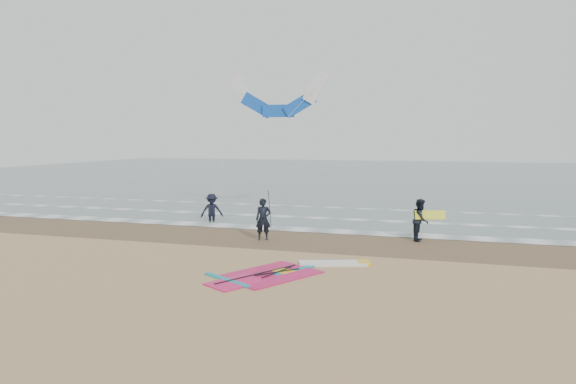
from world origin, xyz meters
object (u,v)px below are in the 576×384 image
(person_standing, at_px, (263,219))
(person_walking, at_px, (421,220))
(person_wading, at_px, (212,204))
(surf_kite, at_px, (278,100))
(windsurf_rig, at_px, (289,271))

(person_standing, distance_m, person_walking, 6.87)
(person_standing, xyz_separation_m, person_wading, (-4.32, 3.99, 0.01))
(person_wading, bearing_deg, person_walking, -42.77)
(person_walking, bearing_deg, surf_kite, 57.96)
(person_wading, bearing_deg, person_standing, -74.06)
(windsurf_rig, distance_m, person_walking, 7.90)
(surf_kite, bearing_deg, windsurf_rig, -71.05)
(person_walking, distance_m, person_wading, 11.18)
(person_standing, xyz_separation_m, surf_kite, (-1.97, 8.43, 5.83))
(person_standing, xyz_separation_m, person_walking, (6.64, 1.78, 0.00))
(windsurf_rig, distance_m, person_wading, 11.38)
(person_standing, height_order, surf_kite, surf_kite)
(person_standing, bearing_deg, person_walking, -4.57)
(windsurf_rig, bearing_deg, surf_kite, 108.95)
(windsurf_rig, distance_m, surf_kite, 15.68)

